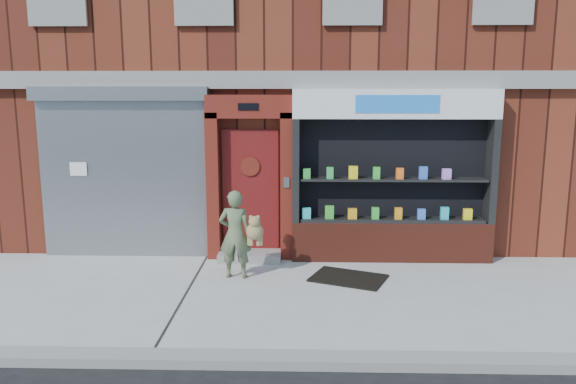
{
  "coord_description": "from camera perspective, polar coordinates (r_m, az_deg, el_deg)",
  "views": [
    {
      "loc": [
        0.18,
        -7.87,
        2.99
      ],
      "look_at": [
        -0.06,
        1.0,
        1.36
      ],
      "focal_mm": 35.0,
      "sensor_mm": 36.0,
      "label": 1
    }
  ],
  "objects": [
    {
      "name": "woman",
      "position": [
        9.0,
        -5.17,
        -4.25
      ],
      "size": [
        0.73,
        0.37,
        1.43
      ],
      "color": "#566643",
      "rests_on": "ground"
    },
    {
      "name": "curb",
      "position": [
        6.43,
        -0.25,
        -16.73
      ],
      "size": [
        60.0,
        0.3,
        0.12
      ],
      "primitive_type": "cube",
      "color": "gray",
      "rests_on": "ground"
    },
    {
      "name": "building",
      "position": [
        13.9,
        0.8,
        14.56
      ],
      "size": [
        12.0,
        8.16,
        8.0
      ],
      "color": "#491A10",
      "rests_on": "ground"
    },
    {
      "name": "doormat",
      "position": [
        9.14,
        6.14,
        -8.68
      ],
      "size": [
        1.35,
        1.17,
        0.03
      ],
      "primitive_type": "cube",
      "rotation": [
        0.0,
        0.0,
        -0.39
      ],
      "color": "black",
      "rests_on": "ground"
    },
    {
      "name": "shutter_bay",
      "position": [
        10.38,
        -16.36,
        2.93
      ],
      "size": [
        3.1,
        0.3,
        3.04
      ],
      "color": "gray",
      "rests_on": "ground"
    },
    {
      "name": "pharmacy_bay",
      "position": [
        9.94,
        10.57,
        0.84
      ],
      "size": [
        3.5,
        0.41,
        3.0
      ],
      "color": "maroon",
      "rests_on": "ground"
    },
    {
      "name": "red_door_bay",
      "position": [
        9.89,
        -3.89,
        1.45
      ],
      "size": [
        1.52,
        0.58,
        2.9
      ],
      "color": "#5B170F",
      "rests_on": "ground"
    },
    {
      "name": "ground",
      "position": [
        8.42,
        0.2,
        -10.41
      ],
      "size": [
        80.0,
        80.0,
        0.0
      ],
      "primitive_type": "plane",
      "color": "#9E9E99",
      "rests_on": "ground"
    }
  ]
}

